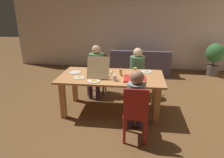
{
  "coord_description": "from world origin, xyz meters",
  "views": [
    {
      "loc": [
        0.49,
        -3.79,
        2.07
      ],
      "look_at": [
        0.0,
        0.1,
        0.67
      ],
      "focal_mm": 32.69,
      "sensor_mm": 36.0,
      "label": 1
    }
  ],
  "objects_px": {
    "dining_table": "(111,81)",
    "person_2": "(96,67)",
    "couch": "(140,65)",
    "plate_1": "(94,81)",
    "person_0": "(136,98)",
    "person_1": "(137,68)",
    "plate_3": "(146,71)",
    "drinking_glass_1": "(115,78)",
    "plate_2": "(79,78)",
    "drinking_glass_2": "(135,70)",
    "chair_2": "(97,72)",
    "plate_0": "(75,72)",
    "pizza_box_1": "(101,72)",
    "chair_0": "(135,114)",
    "pizza_box_0": "(135,79)",
    "potted_plant": "(214,56)",
    "drinking_glass_0": "(121,72)",
    "chair_1": "(137,74)"
  },
  "relations": [
    {
      "from": "person_0",
      "to": "drinking_glass_1",
      "type": "xyz_separation_m",
      "value": [
        -0.4,
        0.54,
        0.14
      ]
    },
    {
      "from": "dining_table",
      "to": "chair_2",
      "type": "distance_m",
      "value": 1.08
    },
    {
      "from": "couch",
      "to": "person_0",
      "type": "bearing_deg",
      "value": -91.58
    },
    {
      "from": "chair_0",
      "to": "plate_0",
      "type": "height_order",
      "value": "chair_0"
    },
    {
      "from": "dining_table",
      "to": "person_0",
      "type": "xyz_separation_m",
      "value": [
        0.5,
        -0.81,
        0.04
      ]
    },
    {
      "from": "chair_0",
      "to": "pizza_box_0",
      "type": "xyz_separation_m",
      "value": [
        -0.04,
        0.81,
        0.29
      ]
    },
    {
      "from": "person_2",
      "to": "plate_0",
      "type": "height_order",
      "value": "person_2"
    },
    {
      "from": "person_0",
      "to": "plate_1",
      "type": "height_order",
      "value": "person_0"
    },
    {
      "from": "drinking_glass_2",
      "to": "potted_plant",
      "type": "bearing_deg",
      "value": 46.34
    },
    {
      "from": "dining_table",
      "to": "person_2",
      "type": "relative_size",
      "value": 1.69
    },
    {
      "from": "chair_2",
      "to": "plate_0",
      "type": "relative_size",
      "value": 4.0
    },
    {
      "from": "dining_table",
      "to": "drinking_glass_0",
      "type": "height_order",
      "value": "drinking_glass_0"
    },
    {
      "from": "person_2",
      "to": "drinking_glass_2",
      "type": "xyz_separation_m",
      "value": [
        0.94,
        -0.59,
        0.12
      ]
    },
    {
      "from": "person_0",
      "to": "person_2",
      "type": "xyz_separation_m",
      "value": [
        -0.98,
        1.62,
        0.02
      ]
    },
    {
      "from": "plate_1",
      "to": "drinking_glass_0",
      "type": "height_order",
      "value": "drinking_glass_0"
    },
    {
      "from": "potted_plant",
      "to": "person_1",
      "type": "bearing_deg",
      "value": -141.13
    },
    {
      "from": "plate_1",
      "to": "drinking_glass_2",
      "type": "distance_m",
      "value": 0.94
    },
    {
      "from": "person_2",
      "to": "pizza_box_0",
      "type": "bearing_deg",
      "value": -45.71
    },
    {
      "from": "person_1",
      "to": "plate_3",
      "type": "distance_m",
      "value": 0.53
    },
    {
      "from": "drinking_glass_2",
      "to": "couch",
      "type": "bearing_deg",
      "value": 86.82
    },
    {
      "from": "chair_1",
      "to": "drinking_glass_0",
      "type": "bearing_deg",
      "value": -108.73
    },
    {
      "from": "pizza_box_1",
      "to": "drinking_glass_2",
      "type": "height_order",
      "value": "pizza_box_1"
    },
    {
      "from": "chair_0",
      "to": "chair_1",
      "type": "xyz_separation_m",
      "value": [
        0.0,
        1.95,
        0.01
      ]
    },
    {
      "from": "plate_3",
      "to": "potted_plant",
      "type": "relative_size",
      "value": 0.23
    },
    {
      "from": "person_0",
      "to": "plate_3",
      "type": "xyz_separation_m",
      "value": [
        0.2,
        1.17,
        0.09
      ]
    },
    {
      "from": "person_2",
      "to": "couch",
      "type": "relative_size",
      "value": 0.66
    },
    {
      "from": "chair_1",
      "to": "plate_2",
      "type": "distance_m",
      "value": 1.65
    },
    {
      "from": "plate_1",
      "to": "plate_2",
      "type": "xyz_separation_m",
      "value": [
        -0.32,
        0.13,
        -0.0
      ]
    },
    {
      "from": "chair_2",
      "to": "person_1",
      "type": "bearing_deg",
      "value": -6.95
    },
    {
      "from": "person_1",
      "to": "plate_1",
      "type": "bearing_deg",
      "value": -123.25
    },
    {
      "from": "pizza_box_1",
      "to": "plate_1",
      "type": "xyz_separation_m",
      "value": [
        -0.06,
        -0.38,
        -0.05
      ]
    },
    {
      "from": "person_1",
      "to": "plate_1",
      "type": "relative_size",
      "value": 5.09
    },
    {
      "from": "chair_0",
      "to": "plate_2",
      "type": "xyz_separation_m",
      "value": [
        -1.1,
        0.74,
        0.29
      ]
    },
    {
      "from": "pizza_box_0",
      "to": "drinking_glass_1",
      "type": "bearing_deg",
      "value": -161.89
    },
    {
      "from": "chair_1",
      "to": "chair_2",
      "type": "bearing_deg",
      "value": -178.3
    },
    {
      "from": "person_0",
      "to": "plate_1",
      "type": "relative_size",
      "value": 5.11
    },
    {
      "from": "plate_1",
      "to": "drinking_glass_2",
      "type": "xyz_separation_m",
      "value": [
        0.74,
        0.57,
        0.05
      ]
    },
    {
      "from": "chair_0",
      "to": "plate_1",
      "type": "height_order",
      "value": "chair_0"
    },
    {
      "from": "person_0",
      "to": "plate_0",
      "type": "bearing_deg",
      "value": 144.18
    },
    {
      "from": "drinking_glass_0",
      "to": "couch",
      "type": "height_order",
      "value": "drinking_glass_0"
    },
    {
      "from": "chair_0",
      "to": "plate_0",
      "type": "relative_size",
      "value": 3.91
    },
    {
      "from": "person_2",
      "to": "plate_1",
      "type": "bearing_deg",
      "value": -80.33
    },
    {
      "from": "plate_1",
      "to": "plate_3",
      "type": "distance_m",
      "value": 1.21
    },
    {
      "from": "person_2",
      "to": "person_1",
      "type": "bearing_deg",
      "value": 1.67
    },
    {
      "from": "dining_table",
      "to": "potted_plant",
      "type": "relative_size",
      "value": 2.04
    },
    {
      "from": "person_1",
      "to": "drinking_glass_2",
      "type": "xyz_separation_m",
      "value": [
        -0.04,
        -0.62,
        0.14
      ]
    },
    {
      "from": "chair_0",
      "to": "pizza_box_0",
      "type": "distance_m",
      "value": 0.86
    },
    {
      "from": "plate_3",
      "to": "person_1",
      "type": "bearing_deg",
      "value": 112.09
    },
    {
      "from": "plate_1",
      "to": "plate_2",
      "type": "height_order",
      "value": "same"
    },
    {
      "from": "plate_2",
      "to": "plate_3",
      "type": "relative_size",
      "value": 0.92
    }
  ]
}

